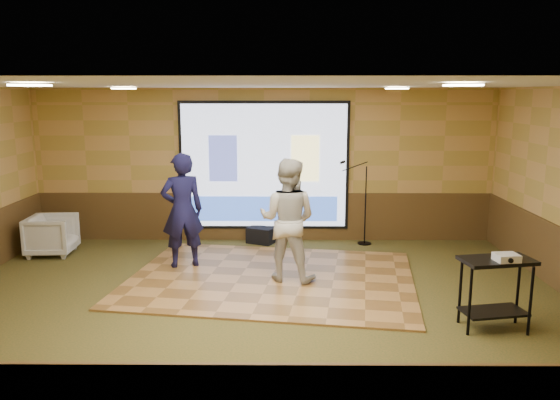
{
  "coord_description": "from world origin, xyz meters",
  "views": [
    {
      "loc": [
        0.39,
        -7.15,
        2.88
      ],
      "look_at": [
        0.33,
        0.98,
        1.3
      ],
      "focal_mm": 35.0,
      "sensor_mm": 36.0,
      "label": 1
    }
  ],
  "objects_px": {
    "dance_floor": "(271,278)",
    "player_right": "(288,220)",
    "projector": "(507,257)",
    "projector_screen": "(264,167)",
    "mic_stand": "(362,219)",
    "duffel_bag": "(261,235)",
    "banquet_chair": "(52,235)",
    "av_table": "(496,281)",
    "player_left": "(182,210)"
  },
  "relations": [
    {
      "from": "dance_floor",
      "to": "player_right",
      "type": "height_order",
      "value": "player_right"
    },
    {
      "from": "projector",
      "to": "projector_screen",
      "type": "bearing_deg",
      "value": 118.22
    },
    {
      "from": "player_right",
      "to": "mic_stand",
      "type": "relative_size",
      "value": 1.15
    },
    {
      "from": "dance_floor",
      "to": "duffel_bag",
      "type": "distance_m",
      "value": 2.15
    },
    {
      "from": "dance_floor",
      "to": "mic_stand",
      "type": "relative_size",
      "value": 2.68
    },
    {
      "from": "banquet_chair",
      "to": "projector_screen",
      "type": "bearing_deg",
      "value": -78.21
    },
    {
      "from": "banquet_chair",
      "to": "duffel_bag",
      "type": "distance_m",
      "value": 3.86
    },
    {
      "from": "mic_stand",
      "to": "duffel_bag",
      "type": "bearing_deg",
      "value": 177.33
    },
    {
      "from": "player_right",
      "to": "duffel_bag",
      "type": "distance_m",
      "value": 2.41
    },
    {
      "from": "player_right",
      "to": "duffel_bag",
      "type": "xyz_separation_m",
      "value": [
        -0.51,
        2.2,
        -0.82
      ]
    },
    {
      "from": "projector_screen",
      "to": "projector",
      "type": "xyz_separation_m",
      "value": [
        3.06,
        -4.29,
        -0.52
      ]
    },
    {
      "from": "projector_screen",
      "to": "mic_stand",
      "type": "height_order",
      "value": "projector_screen"
    },
    {
      "from": "av_table",
      "to": "dance_floor",
      "type": "bearing_deg",
      "value": 146.62
    },
    {
      "from": "dance_floor",
      "to": "duffel_bag",
      "type": "relative_size",
      "value": 8.81
    },
    {
      "from": "player_right",
      "to": "banquet_chair",
      "type": "relative_size",
      "value": 2.37
    },
    {
      "from": "player_right",
      "to": "projector_screen",
      "type": "bearing_deg",
      "value": -62.86
    },
    {
      "from": "player_right",
      "to": "av_table",
      "type": "distance_m",
      "value": 3.13
    },
    {
      "from": "player_left",
      "to": "duffel_bag",
      "type": "height_order",
      "value": "player_left"
    },
    {
      "from": "projector_screen",
      "to": "mic_stand",
      "type": "relative_size",
      "value": 2.01
    },
    {
      "from": "projector_screen",
      "to": "mic_stand",
      "type": "bearing_deg",
      "value": -7.85
    },
    {
      "from": "av_table",
      "to": "banquet_chair",
      "type": "xyz_separation_m",
      "value": [
        -6.82,
        3.16,
        -0.26
      ]
    },
    {
      "from": "player_right",
      "to": "mic_stand",
      "type": "distance_m",
      "value": 2.65
    },
    {
      "from": "projector_screen",
      "to": "projector",
      "type": "bearing_deg",
      "value": -54.46
    },
    {
      "from": "dance_floor",
      "to": "player_right",
      "type": "bearing_deg",
      "value": -16.27
    },
    {
      "from": "banquet_chair",
      "to": "projector",
      "type": "bearing_deg",
      "value": -118.5
    },
    {
      "from": "mic_stand",
      "to": "duffel_bag",
      "type": "height_order",
      "value": "mic_stand"
    },
    {
      "from": "player_left",
      "to": "player_right",
      "type": "bearing_deg",
      "value": 140.06
    },
    {
      "from": "player_left",
      "to": "player_right",
      "type": "relative_size",
      "value": 1.01
    },
    {
      "from": "projector",
      "to": "banquet_chair",
      "type": "xyz_separation_m",
      "value": [
        -6.89,
        3.26,
        -0.59
      ]
    },
    {
      "from": "projector_screen",
      "to": "dance_floor",
      "type": "height_order",
      "value": "projector_screen"
    },
    {
      "from": "projector_screen",
      "to": "player_right",
      "type": "height_order",
      "value": "projector_screen"
    },
    {
      "from": "dance_floor",
      "to": "banquet_chair",
      "type": "bearing_deg",
      "value": 161.85
    },
    {
      "from": "duffel_bag",
      "to": "banquet_chair",
      "type": "bearing_deg",
      "value": -167.82
    },
    {
      "from": "projector",
      "to": "dance_floor",
      "type": "bearing_deg",
      "value": 138.56
    },
    {
      "from": "mic_stand",
      "to": "projector_screen",
      "type": "bearing_deg",
      "value": 171.03
    },
    {
      "from": "dance_floor",
      "to": "duffel_bag",
      "type": "bearing_deg",
      "value": 96.8
    },
    {
      "from": "mic_stand",
      "to": "player_right",
      "type": "bearing_deg",
      "value": -125.36
    },
    {
      "from": "player_left",
      "to": "mic_stand",
      "type": "height_order",
      "value": "player_left"
    },
    {
      "from": "player_right",
      "to": "av_table",
      "type": "xyz_separation_m",
      "value": [
        2.55,
        -1.77,
        -0.35
      ]
    },
    {
      "from": "av_table",
      "to": "projector",
      "type": "distance_m",
      "value": 0.35
    },
    {
      "from": "dance_floor",
      "to": "av_table",
      "type": "height_order",
      "value": "av_table"
    },
    {
      "from": "player_left",
      "to": "mic_stand",
      "type": "distance_m",
      "value": 3.57
    },
    {
      "from": "dance_floor",
      "to": "duffel_bag",
      "type": "xyz_separation_m",
      "value": [
        -0.25,
        2.13,
        0.14
      ]
    },
    {
      "from": "projector_screen",
      "to": "duffel_bag",
      "type": "distance_m",
      "value": 1.34
    },
    {
      "from": "player_right",
      "to": "mic_stand",
      "type": "bearing_deg",
      "value": -107.5
    },
    {
      "from": "av_table",
      "to": "banquet_chair",
      "type": "distance_m",
      "value": 7.53
    },
    {
      "from": "player_left",
      "to": "av_table",
      "type": "xyz_separation_m",
      "value": [
        4.29,
        -2.42,
        -0.36
      ]
    },
    {
      "from": "projector",
      "to": "banquet_chair",
      "type": "height_order",
      "value": "projector"
    },
    {
      "from": "player_left",
      "to": "player_right",
      "type": "xyz_separation_m",
      "value": [
        1.74,
        -0.65,
        -0.01
      ]
    },
    {
      "from": "projector_screen",
      "to": "player_right",
      "type": "distance_m",
      "value": 2.5
    }
  ]
}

